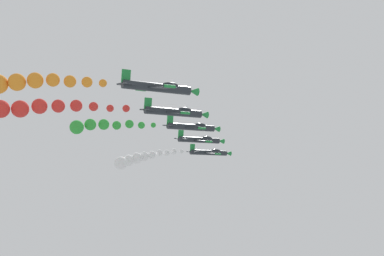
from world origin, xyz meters
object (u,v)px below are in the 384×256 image
airplane_lead (209,153)px  airplane_right_inner (192,127)px  airplane_left_inner (200,140)px  airplane_left_outer (175,112)px  airplane_right_outer (158,87)px

airplane_lead → airplane_right_inner: (17.00, -13.29, 2.98)m
airplane_left_inner → airplane_right_inner: airplane_right_inner is taller
airplane_right_inner → airplane_left_outer: 12.87m
airplane_left_outer → airplane_left_inner: bearing=142.3°
airplane_lead → airplane_right_outer: 45.40m
airplane_right_inner → airplane_lead: bearing=142.0°
airplane_right_outer → airplane_left_outer: bearing=143.6°
airplane_right_outer → airplane_left_inner: bearing=142.7°
airplane_right_inner → airplane_right_outer: airplane_right_outer is taller
airplane_lead → airplane_left_outer: airplane_left_outer is taller
airplane_right_inner → airplane_right_outer: (18.56, -14.48, 2.02)m
airplane_left_inner → airplane_right_outer: airplane_right_outer is taller
airplane_lead → airplane_left_outer: size_ratio=1.00×
airplane_left_inner → airplane_left_outer: 23.96m
airplane_lead → airplane_right_outer: (35.57, -27.77, 5.00)m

